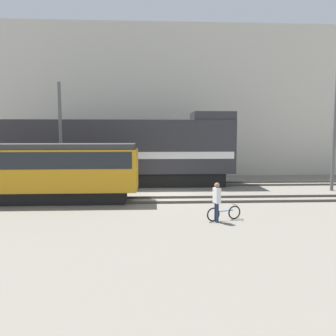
{
  "coord_description": "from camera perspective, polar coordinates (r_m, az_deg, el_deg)",
  "views": [
    {
      "loc": [
        -0.96,
        -20.0,
        3.82
      ],
      "look_at": [
        0.01,
        -0.51,
        1.8
      ],
      "focal_mm": 35.0,
      "sensor_mm": 36.0,
      "label": 1
    }
  ],
  "objects": [
    {
      "name": "utility_pole_left",
      "position": [
        22.2,
        -18.18,
        4.93
      ],
      "size": [
        0.21,
        0.21,
        7.11
      ],
      "color": "#595959",
      "rests_on": "ground"
    },
    {
      "name": "person",
      "position": [
        14.37,
        8.49,
        -5.21
      ],
      "size": [
        0.32,
        0.41,
        1.74
      ],
      "color": "#232D4C",
      "rests_on": "ground"
    },
    {
      "name": "building_backdrop",
      "position": [
        33.1,
        -1.21,
        11.18
      ],
      "size": [
        49.65,
        6.0,
        13.72
      ],
      "color": "beige",
      "rests_on": "ground"
    },
    {
      "name": "track_near",
      "position": [
        18.89,
        0.12,
        -5.54
      ],
      "size": [
        60.0,
        1.5,
        0.14
      ],
      "color": "#47423D",
      "rests_on": "ground"
    },
    {
      "name": "track_far",
      "position": [
        24.66,
        -0.59,
        -2.84
      ],
      "size": [
        60.0,
        1.51,
        0.14
      ],
      "color": "#47423D",
      "rests_on": "ground"
    },
    {
      "name": "utility_pole_center",
      "position": [
        24.67,
        27.05,
        6.66
      ],
      "size": [
        0.22,
        0.22,
        8.84
      ],
      "color": "#595959",
      "rests_on": "ground"
    },
    {
      "name": "streetcar",
      "position": [
        19.63,
        -21.61,
        -0.17
      ],
      "size": [
        10.98,
        2.54,
        3.29
      ],
      "color": "black",
      "rests_on": "ground"
    },
    {
      "name": "freight_locomotive",
      "position": [
        24.48,
        -8.02,
        2.85
      ],
      "size": [
        16.67,
        3.04,
        5.43
      ],
      "color": "black",
      "rests_on": "ground"
    },
    {
      "name": "bicycle",
      "position": [
        14.88,
        9.73,
        -7.79
      ],
      "size": [
        1.64,
        0.67,
        0.69
      ],
      "color": "black",
      "rests_on": "ground"
    },
    {
      "name": "ground_plane",
      "position": [
        20.38,
        -0.1,
        -4.89
      ],
      "size": [
        120.0,
        120.0,
        0.0
      ],
      "primitive_type": "plane",
      "color": "slate"
    }
  ]
}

